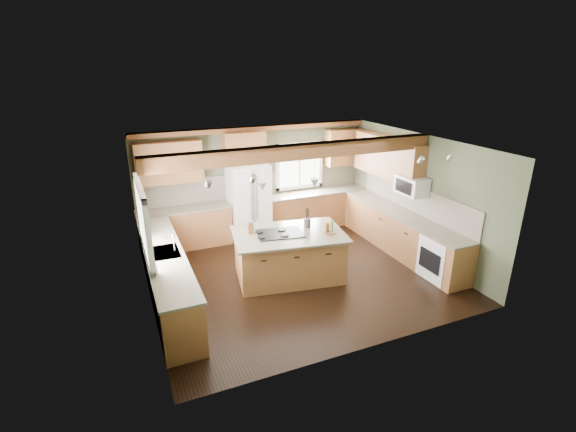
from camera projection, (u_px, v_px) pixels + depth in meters
name	position (u px, v px, depth m)	size (l,w,h in m)	color
floor	(297.00, 274.00, 8.34)	(5.60, 5.60, 0.00)	black
ceiling	(299.00, 144.00, 7.43)	(5.60, 5.60, 0.00)	silver
wall_back	(255.00, 180.00, 10.04)	(5.60, 5.60, 0.00)	#485038
wall_left	(143.00, 235.00, 6.85)	(5.00, 5.00, 0.00)	#485038
wall_right	(417.00, 195.00, 8.91)	(5.00, 5.00, 0.00)	#485038
ceiling_beam	(299.00, 152.00, 7.45)	(5.55, 0.26, 0.26)	#5C2E1A
soffit_trim	(255.00, 129.00, 9.52)	(5.55, 0.20, 0.10)	#5C2E1A
backsplash_back	(255.00, 184.00, 10.05)	(5.58, 0.03, 0.58)	brown
backsplash_right	(415.00, 198.00, 8.98)	(0.03, 3.70, 0.58)	brown
base_cab_back_left	(186.00, 228.00, 9.42)	(2.02, 0.60, 0.88)	brown
counter_back_left	(184.00, 209.00, 9.26)	(2.06, 0.64, 0.04)	brown
base_cab_back_right	(315.00, 209.00, 10.63)	(2.62, 0.60, 0.88)	brown
counter_back_right	(316.00, 192.00, 10.47)	(2.66, 0.64, 0.04)	brown
base_cab_left	(167.00, 277.00, 7.31)	(0.60, 3.70, 0.88)	brown
counter_left	(164.00, 253.00, 7.14)	(0.64, 3.74, 0.04)	brown
base_cab_right	(400.00, 233.00, 9.15)	(0.60, 3.70, 0.88)	brown
counter_right	(402.00, 214.00, 8.98)	(0.64, 3.74, 0.04)	brown
upper_cab_back_left	(169.00, 162.00, 8.93)	(1.40, 0.35, 0.90)	brown
upper_cab_over_fridge	(244.00, 147.00, 9.48)	(0.96, 0.35, 0.70)	brown
upper_cab_right	(388.00, 157.00, 9.40)	(0.35, 2.20, 0.90)	brown
upper_cab_back_corner	(343.00, 147.00, 10.50)	(0.90, 0.35, 0.90)	brown
window_left	(142.00, 220.00, 6.81)	(0.04, 1.60, 1.05)	white
window_back	(299.00, 166.00, 10.35)	(1.10, 0.04, 1.00)	white
sink	(164.00, 253.00, 7.14)	(0.50, 0.65, 0.03)	#262628
faucet	(174.00, 243.00, 7.16)	(0.02, 0.02, 0.28)	#B2B2B7
dishwasher	(180.00, 316.00, 6.19)	(0.60, 0.60, 0.84)	white
oven	(442.00, 258.00, 8.03)	(0.60, 0.72, 0.84)	white
microwave	(411.00, 186.00, 8.70)	(0.40, 0.70, 0.38)	white
pendant_left	(262.00, 186.00, 7.47)	(0.18, 0.18, 0.16)	#B2B2B7
pendant_right	(315.00, 183.00, 7.69)	(0.18, 0.18, 0.16)	#B2B2B7
refrigerator	(249.00, 202.00, 9.74)	(0.90, 0.74, 1.80)	white
island	(289.00, 256.00, 8.09)	(1.96, 1.20, 0.88)	brown
island_top	(289.00, 234.00, 7.92)	(2.10, 1.33, 0.04)	brown
cooktop	(280.00, 233.00, 7.88)	(0.85, 0.57, 0.02)	black
knife_block	(251.00, 229.00, 7.88)	(0.11, 0.08, 0.18)	brown
utensil_crock	(307.00, 223.00, 8.18)	(0.13, 0.13, 0.18)	#413734
bottle_tray	(329.00, 227.00, 7.89)	(0.25, 0.25, 0.23)	brown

